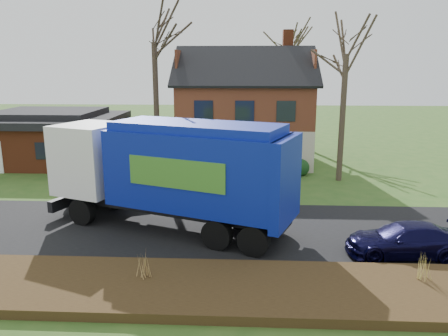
{
  "coord_description": "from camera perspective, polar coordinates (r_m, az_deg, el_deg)",
  "views": [
    {
      "loc": [
        2.08,
        -17.42,
        6.81
      ],
      "look_at": [
        1.08,
        2.5,
        2.11
      ],
      "focal_mm": 35.0,
      "sensor_mm": 36.0,
      "label": 1
    }
  ],
  "objects": [
    {
      "name": "road",
      "position": [
        18.82,
        -3.7,
        -7.95
      ],
      "size": [
        80.0,
        7.0,
        0.02
      ],
      "primitive_type": "cube",
      "color": "black",
      "rests_on": "ground"
    },
    {
      "name": "garbage_truck",
      "position": [
        18.17,
        -6.68,
        -0.04
      ],
      "size": [
        11.06,
        6.56,
        4.61
      ],
      "rotation": [
        0.0,
        0.0,
        -0.37
      ],
      "color": "black",
      "rests_on": "ground"
    },
    {
      "name": "ranch_house",
      "position": [
        33.89,
        -21.77,
        3.84
      ],
      "size": [
        9.8,
        8.2,
        3.7
      ],
      "color": "brown",
      "rests_on": "ground"
    },
    {
      "name": "tree_front_west",
      "position": [
        27.98,
        -9.21,
        18.35
      ],
      "size": [
        3.83,
        3.83,
        11.37
      ],
      "color": "#382B22",
      "rests_on": "ground"
    },
    {
      "name": "silver_sedan",
      "position": [
        22.8,
        -14.36,
        -2.62
      ],
      "size": [
        4.66,
        2.38,
        1.46
      ],
      "primitive_type": "imported",
      "rotation": [
        0.0,
        0.0,
        1.76
      ],
      "color": "#ADAFB5",
      "rests_on": "ground"
    },
    {
      "name": "ground",
      "position": [
        18.82,
        -3.7,
        -7.97
      ],
      "size": [
        120.0,
        120.0,
        0.0
      ],
      "primitive_type": "plane",
      "color": "#2C521B",
      "rests_on": "ground"
    },
    {
      "name": "tree_front_east",
      "position": [
        26.66,
        15.86,
        16.76
      ],
      "size": [
        3.83,
        3.83,
        10.65
      ],
      "color": "#453829",
      "rests_on": "ground"
    },
    {
      "name": "grass_clump_east",
      "position": [
        15.23,
        24.81,
        -11.62
      ],
      "size": [
        0.33,
        0.27,
        0.83
      ],
      "color": "tan",
      "rests_on": "mulch_verge"
    },
    {
      "name": "mulch_verge",
      "position": [
        13.98,
        -6.25,
        -15.25
      ],
      "size": [
        80.0,
        3.5,
        0.3
      ],
      "primitive_type": "cube",
      "color": "black",
      "rests_on": "ground"
    },
    {
      "name": "grass_clump_mid",
      "position": [
        14.22,
        -10.41,
        -12.27
      ],
      "size": [
        0.31,
        0.25,
        0.86
      ],
      "color": "#A07D46",
      "rests_on": "mulch_verge"
    },
    {
      "name": "main_house",
      "position": [
        31.46,
        1.8,
        8.19
      ],
      "size": [
        12.95,
        8.95,
        9.26
      ],
      "color": "beige",
      "rests_on": "ground"
    },
    {
      "name": "navy_wagon",
      "position": [
        17.4,
        22.52,
        -8.66
      ],
      "size": [
        4.27,
        1.87,
        1.22
      ],
      "primitive_type": "imported",
      "rotation": [
        0.0,
        0.0,
        -1.53
      ],
      "color": "black",
      "rests_on": "ground"
    },
    {
      "name": "tree_back",
      "position": [
        40.38,
        8.77,
        17.53
      ],
      "size": [
        3.76,
        3.76,
        11.9
      ],
      "color": "#473A2A",
      "rests_on": "ground"
    }
  ]
}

